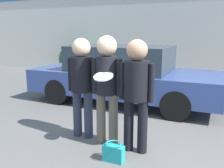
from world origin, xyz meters
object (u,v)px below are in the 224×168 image
parked_car_near (123,74)px  shrub (74,59)px  person_right (136,86)px  handbag (113,152)px  person_middle_with_frisbee (107,81)px  person_left (82,79)px

parked_car_near → shrub: size_ratio=3.61×
person_right → parked_car_near: person_right is taller
person_right → handbag: person_right is taller
person_middle_with_frisbee → person_right: 0.51m
person_middle_with_frisbee → shrub: bearing=126.8°
parked_car_near → person_right: bearing=-64.4°
person_left → shrub: bearing=123.8°
person_left → parked_car_near: 2.36m
person_left → person_middle_with_frisbee: size_ratio=0.98×
handbag → parked_car_near: bearing=109.2°
person_left → person_middle_with_frisbee: 0.52m
person_right → person_middle_with_frisbee: bearing=173.2°
shrub → handbag: 7.63m
person_right → handbag: 1.00m
person_right → person_left: bearing=171.5°
person_middle_with_frisbee → handbag: person_middle_with_frisbee is taller
person_middle_with_frisbee → shrub: 7.03m
person_middle_with_frisbee → shrub: person_middle_with_frisbee is taller
person_right → shrub: size_ratio=1.29×
parked_car_near → shrub: (-3.52, 3.20, -0.07)m
shrub → parked_car_near: bearing=-42.2°
person_left → person_right: person_left is taller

